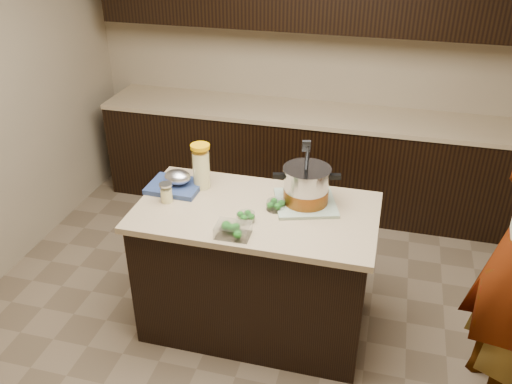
# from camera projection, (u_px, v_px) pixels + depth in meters

# --- Properties ---
(ground_plane) EXTENTS (4.00, 4.00, 0.00)m
(ground_plane) POSITION_uv_depth(u_px,v_px,m) (256.00, 321.00, 3.71)
(ground_plane) COLOR brown
(ground_plane) RESTS_ON ground
(room_shell) EXTENTS (4.04, 4.04, 2.72)m
(room_shell) POSITION_uv_depth(u_px,v_px,m) (256.00, 78.00, 2.87)
(room_shell) COLOR tan
(room_shell) RESTS_ON ground
(back_cabinets) EXTENTS (3.60, 0.63, 2.33)m
(back_cabinets) POSITION_uv_depth(u_px,v_px,m) (306.00, 105.00, 4.71)
(back_cabinets) COLOR black
(back_cabinets) RESTS_ON ground
(island) EXTENTS (1.46, 0.81, 0.90)m
(island) POSITION_uv_depth(u_px,v_px,m) (256.00, 269.00, 3.49)
(island) COLOR black
(island) RESTS_ON ground
(dish_towel) EXTENTS (0.45, 0.45, 0.02)m
(dish_towel) POSITION_uv_depth(u_px,v_px,m) (305.00, 203.00, 3.32)
(dish_towel) COLOR #4F7551
(dish_towel) RESTS_ON island
(stock_pot) EXTENTS (0.40, 0.35, 0.41)m
(stock_pot) POSITION_uv_depth(u_px,v_px,m) (306.00, 188.00, 3.26)
(stock_pot) COLOR #B7B7BC
(stock_pot) RESTS_ON dish_towel
(lemonade_pitcher) EXTENTS (0.16, 0.16, 0.30)m
(lemonade_pitcher) POSITION_uv_depth(u_px,v_px,m) (201.00, 168.00, 3.44)
(lemonade_pitcher) COLOR #F1E393
(lemonade_pitcher) RESTS_ON island
(mason_jar) EXTENTS (0.10, 0.10, 0.13)m
(mason_jar) POSITION_uv_depth(u_px,v_px,m) (166.00, 193.00, 3.32)
(mason_jar) COLOR #F1E393
(mason_jar) RESTS_ON island
(broccoli_tub_left) EXTENTS (0.14, 0.14, 0.05)m
(broccoli_tub_left) POSITION_uv_depth(u_px,v_px,m) (276.00, 206.00, 3.26)
(broccoli_tub_left) COLOR silver
(broccoli_tub_left) RESTS_ON island
(broccoli_tub_right) EXTENTS (0.14, 0.14, 0.05)m
(broccoli_tub_right) POSITION_uv_depth(u_px,v_px,m) (246.00, 217.00, 3.14)
(broccoli_tub_right) COLOR silver
(broccoli_tub_right) RESTS_ON island
(broccoli_tub_rect) EXTENTS (0.19, 0.15, 0.07)m
(broccoli_tub_rect) POSITION_uv_depth(u_px,v_px,m) (233.00, 231.00, 3.01)
(broccoli_tub_rect) COLOR silver
(broccoli_tub_rect) RESTS_ON island
(blue_tray) EXTENTS (0.34, 0.27, 0.13)m
(blue_tray) POSITION_uv_depth(u_px,v_px,m) (176.00, 183.00, 3.47)
(blue_tray) COLOR navy
(blue_tray) RESTS_ON island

